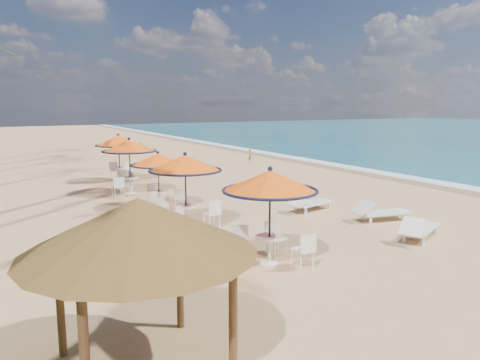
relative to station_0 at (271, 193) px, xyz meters
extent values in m
plane|color=tan|center=(4.63, 0.42, -1.81)|extent=(160.00, 160.00, 0.00)
cube|color=white|center=(13.93, 10.42, -1.81)|extent=(1.20, 140.00, 0.04)
cube|color=olive|center=(13.03, 10.42, -1.81)|extent=(1.40, 140.00, 0.02)
cylinder|color=black|center=(-0.03, -0.02, -0.62)|extent=(0.05, 0.05, 2.37)
cone|color=#F25B15|center=(-0.03, -0.02, 0.30)|extent=(2.37, 2.37, 0.52)
torus|color=black|center=(-0.03, -0.02, 0.07)|extent=(2.37, 2.37, 0.07)
sphere|color=black|center=(-0.03, -0.02, 0.60)|extent=(0.12, 0.12, 0.12)
cylinder|color=white|center=(-0.03, -0.02, -1.11)|extent=(0.72, 0.72, 0.04)
cylinder|color=white|center=(-0.03, -0.02, -1.45)|extent=(0.08, 0.08, 0.72)
cylinder|color=black|center=(-0.47, 4.31, -0.63)|extent=(0.05, 0.05, 2.35)
cone|color=#F25B15|center=(-0.47, 4.31, 0.29)|extent=(2.35, 2.35, 0.51)
torus|color=black|center=(-0.47, 4.31, 0.05)|extent=(2.36, 2.36, 0.07)
sphere|color=black|center=(-0.47, 4.31, 0.59)|extent=(0.12, 0.12, 0.12)
cylinder|color=white|center=(-0.47, 4.31, -1.11)|extent=(0.72, 0.72, 0.04)
cylinder|color=white|center=(-0.47, 4.31, -1.45)|extent=(0.08, 0.08, 0.72)
cylinder|color=black|center=(-0.30, 7.45, -0.75)|extent=(0.05, 0.05, 2.11)
cone|color=#F25B15|center=(-0.30, 7.45, 0.07)|extent=(2.11, 2.11, 0.46)
torus|color=black|center=(-0.30, 7.45, -0.14)|extent=(2.11, 2.11, 0.06)
sphere|color=black|center=(-0.30, 7.45, 0.34)|extent=(0.11, 0.11, 0.11)
cylinder|color=white|center=(-0.30, 7.45, -1.18)|extent=(0.64, 0.64, 0.04)
cylinder|color=white|center=(-0.30, 7.45, -1.49)|extent=(0.07, 0.07, 0.64)
cylinder|color=black|center=(-0.44, 10.86, -0.61)|extent=(0.05, 0.05, 2.40)
cone|color=#F25B15|center=(-0.44, 10.86, 0.33)|extent=(2.40, 2.40, 0.52)
torus|color=black|center=(-0.44, 10.86, 0.09)|extent=(2.40, 2.40, 0.07)
sphere|color=black|center=(-0.44, 10.86, 0.64)|extent=(0.13, 0.13, 0.13)
cylinder|color=white|center=(-0.44, 10.86, -1.10)|extent=(0.73, 0.73, 0.04)
cylinder|color=white|center=(-0.44, 10.86, -1.44)|extent=(0.08, 0.08, 0.73)
cylinder|color=black|center=(0.00, 14.37, -0.63)|extent=(0.05, 0.05, 2.36)
cone|color=#F25B15|center=(0.00, 14.37, 0.30)|extent=(2.36, 2.36, 0.51)
torus|color=black|center=(0.00, 14.37, 0.06)|extent=(2.36, 2.36, 0.07)
sphere|color=black|center=(0.00, 14.37, 0.59)|extent=(0.12, 0.12, 0.12)
cylinder|color=white|center=(0.00, 14.37, -1.11)|extent=(0.72, 0.72, 0.04)
cylinder|color=white|center=(0.00, 14.37, -1.45)|extent=(0.08, 0.08, 0.72)
cube|color=white|center=(5.17, -0.25, -1.51)|extent=(1.90, 1.36, 0.07)
cube|color=white|center=(4.36, -0.63, -1.28)|extent=(0.82, 0.85, 0.44)
cube|color=white|center=(5.17, -0.25, -1.68)|extent=(0.06, 0.06, 0.25)
cube|color=white|center=(5.81, 1.78, -1.52)|extent=(1.84, 1.00, 0.07)
cube|color=white|center=(4.96, 1.97, -1.29)|extent=(0.71, 0.75, 0.43)
cube|color=white|center=(5.81, 1.78, -1.68)|extent=(0.06, 0.06, 0.25)
cube|color=white|center=(4.61, 4.25, -1.53)|extent=(1.81, 1.02, 0.07)
cube|color=white|center=(3.78, 4.05, -1.31)|extent=(0.70, 0.74, 0.42)
cube|color=white|center=(4.61, 4.25, -1.69)|extent=(0.06, 0.06, 0.24)
cylinder|color=brown|center=(-3.20, -2.06, -0.85)|extent=(0.13, 0.13, 1.91)
cylinder|color=brown|center=(-5.21, -2.06, -0.85)|extent=(0.13, 0.13, 1.91)
cylinder|color=brown|center=(-3.20, -4.06, -0.85)|extent=(0.13, 0.13, 1.91)
cylinder|color=brown|center=(-5.21, -4.06, -0.85)|extent=(0.13, 0.13, 1.91)
cone|color=brown|center=(-4.21, -3.06, 0.43)|extent=(3.46, 3.46, 0.82)
imported|color=#905D49|center=(10.07, 18.34, -1.35)|extent=(0.34, 0.40, 0.92)
camera|label=1|loc=(-6.08, -9.47, 2.16)|focal=35.00mm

